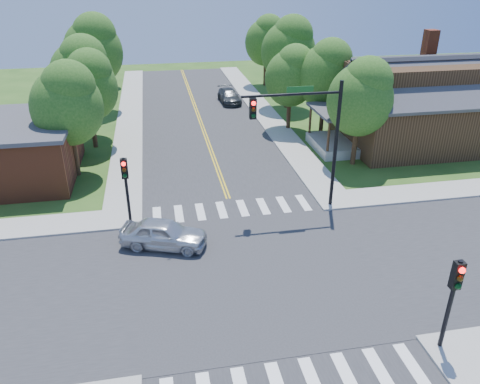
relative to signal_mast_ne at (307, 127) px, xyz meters
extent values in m
plane|color=#294F18|center=(-3.91, -5.59, -4.85)|extent=(100.00, 100.00, 0.00)
cube|color=#2D2D30|center=(-3.91, -5.59, -4.83)|extent=(10.00, 90.00, 0.04)
cube|color=#2D2D30|center=(-3.91, -5.59, -4.83)|extent=(90.00, 10.00, 0.04)
cube|color=#2D2D30|center=(-3.91, -5.59, -4.85)|extent=(10.20, 10.20, 0.06)
cube|color=#9E9B93|center=(2.19, 19.41, -4.78)|extent=(2.20, 40.00, 0.14)
cube|color=#9E9B93|center=(-10.01, 19.41, -4.78)|extent=(2.20, 40.00, 0.14)
cube|color=white|center=(-8.11, 0.61, -4.80)|extent=(0.45, 2.00, 0.01)
cube|color=white|center=(-6.91, 0.61, -4.80)|extent=(0.45, 2.00, 0.01)
cube|color=white|center=(-5.71, 0.61, -4.80)|extent=(0.45, 2.00, 0.01)
cube|color=white|center=(-4.51, 0.61, -4.80)|extent=(0.45, 2.00, 0.01)
cube|color=white|center=(-3.31, 0.61, -4.80)|extent=(0.45, 2.00, 0.01)
cube|color=white|center=(-2.11, 0.61, -4.80)|extent=(0.45, 2.00, 0.01)
cube|color=white|center=(-0.91, 0.61, -4.80)|extent=(0.45, 2.00, 0.01)
cube|color=white|center=(0.29, 0.61, -4.80)|extent=(0.45, 2.00, 0.01)
cube|color=white|center=(-3.31, -11.79, -4.80)|extent=(0.45, 2.00, 0.01)
cube|color=white|center=(-2.11, -11.79, -4.80)|extent=(0.45, 2.00, 0.01)
cube|color=white|center=(-0.91, -11.79, -4.80)|extent=(0.45, 2.00, 0.01)
cube|color=white|center=(0.29, -11.79, -4.80)|extent=(0.45, 2.00, 0.01)
cube|color=yellow|center=(-4.01, 20.66, -4.80)|extent=(0.10, 37.50, 0.01)
cube|color=yellow|center=(-3.81, 20.66, -4.80)|extent=(0.10, 37.50, 0.01)
cylinder|color=black|center=(1.69, 0.01, -1.25)|extent=(0.20, 0.20, 7.20)
cylinder|color=black|center=(-0.91, 0.01, 1.75)|extent=(5.20, 0.14, 0.14)
cube|color=#19591E|center=(-0.51, -0.04, 2.00)|extent=(1.40, 0.04, 0.30)
cube|color=black|center=(-2.91, 0.01, 1.12)|extent=(0.34, 0.28, 1.05)
sphere|color=#FF0C0C|center=(-2.91, -0.16, 1.44)|extent=(0.22, 0.22, 0.22)
sphere|color=#3F2605|center=(-2.91, -0.16, 1.12)|extent=(0.22, 0.22, 0.22)
sphere|color=#05330F|center=(-2.91, -0.16, 0.80)|extent=(0.22, 0.22, 0.22)
cylinder|color=black|center=(1.69, -11.19, -2.95)|extent=(0.16, 0.16, 3.80)
cube|color=black|center=(1.69, -11.19, -1.63)|extent=(0.34, 0.28, 1.05)
sphere|color=#FF0C0C|center=(1.69, -11.36, -1.31)|extent=(0.22, 0.22, 0.22)
sphere|color=#3F2605|center=(1.69, -11.36, -1.63)|extent=(0.22, 0.22, 0.22)
sphere|color=#05330F|center=(1.69, -11.36, -1.95)|extent=(0.22, 0.22, 0.22)
cylinder|color=black|center=(-9.51, 0.01, -2.95)|extent=(0.16, 0.16, 3.80)
cube|color=black|center=(-9.51, 0.01, -1.63)|extent=(0.34, 0.28, 1.05)
sphere|color=#FF0C0C|center=(-9.51, -0.16, -1.31)|extent=(0.22, 0.22, 0.22)
sphere|color=#3F2605|center=(-9.51, -0.16, -1.63)|extent=(0.22, 0.22, 0.22)
sphere|color=#05330F|center=(-9.51, -0.16, -1.95)|extent=(0.22, 0.22, 0.22)
cube|color=black|center=(11.29, 8.61, -2.85)|extent=(10.00, 8.00, 4.00)
cube|color=#9E9B93|center=(4.99, 8.61, -4.50)|extent=(2.60, 4.50, 0.70)
cylinder|color=black|center=(3.89, 6.61, -3.25)|extent=(0.18, 0.18, 2.50)
cylinder|color=black|center=(3.89, 10.61, -3.25)|extent=(0.18, 0.18, 2.50)
cube|color=#38383D|center=(4.99, 8.61, -1.90)|extent=(2.80, 4.80, 0.18)
cube|color=brown|center=(13.79, 12.11, -1.30)|extent=(0.90, 0.90, 7.11)
cylinder|color=#382314|center=(5.44, 5.69, -3.48)|extent=(0.34, 0.34, 2.74)
ellipsoid|color=#204F17|center=(5.44, 5.69, -0.38)|extent=(4.33, 4.11, 4.76)
sphere|color=#204F17|center=(5.74, 5.49, 0.92)|extent=(3.17, 3.17, 3.17)
cylinder|color=#382314|center=(5.46, 12.35, -3.44)|extent=(0.34, 0.34, 2.82)
ellipsoid|color=#204F17|center=(5.46, 12.35, -0.25)|extent=(4.45, 4.23, 4.89)
sphere|color=#204F17|center=(5.76, 12.15, 1.08)|extent=(3.26, 3.26, 3.26)
cylinder|color=#382314|center=(4.71, 20.22, -3.26)|extent=(0.34, 0.34, 3.17)
ellipsoid|color=#204F17|center=(4.71, 20.22, 0.32)|extent=(5.01, 4.76, 5.51)
sphere|color=#204F17|center=(5.01, 20.02, 1.83)|extent=(3.67, 3.67, 3.67)
cylinder|color=#382314|center=(4.76, 29.34, -3.42)|extent=(0.34, 0.34, 2.87)
ellipsoid|color=#204F17|center=(4.76, 29.34, -0.17)|extent=(4.53, 4.30, 4.98)
sphere|color=#204F17|center=(5.06, 29.14, 1.19)|extent=(3.32, 3.32, 3.32)
cylinder|color=#382314|center=(-13.06, 7.26, -3.46)|extent=(0.34, 0.34, 2.79)
ellipsoid|color=#204F17|center=(-13.06, 7.26, -0.31)|extent=(4.40, 4.18, 4.84)
sphere|color=#204F17|center=(-12.76, 7.06, 1.01)|extent=(3.22, 3.22, 3.22)
cylinder|color=#382314|center=(-12.97, 14.72, -3.36)|extent=(0.34, 0.34, 2.97)
ellipsoid|color=#204F17|center=(-12.97, 14.72, 0.00)|extent=(4.69, 4.46, 5.16)
sphere|color=#204F17|center=(-12.67, 14.52, 1.41)|extent=(3.44, 3.44, 3.44)
cylinder|color=#382314|center=(-12.75, 22.23, -3.21)|extent=(0.34, 0.34, 3.28)
ellipsoid|color=#204F17|center=(-12.75, 22.23, 0.51)|extent=(5.19, 4.93, 5.70)
sphere|color=#204F17|center=(-12.45, 22.03, 2.06)|extent=(3.80, 3.80, 3.80)
cylinder|color=#382314|center=(-12.55, 31.78, -3.75)|extent=(0.34, 0.34, 2.20)
ellipsoid|color=#204F17|center=(-12.55, 31.78, -1.27)|extent=(3.47, 3.30, 3.82)
sphere|color=#204F17|center=(-12.25, 31.58, -0.23)|extent=(2.54, 2.54, 2.54)
cylinder|color=#382314|center=(3.09, 13.77, -3.55)|extent=(0.34, 0.34, 2.59)
ellipsoid|color=#204F17|center=(3.09, 13.77, -0.62)|extent=(4.10, 3.89, 4.51)
sphere|color=#204F17|center=(3.39, 13.57, 0.61)|extent=(3.00, 3.00, 3.00)
cylinder|color=#382314|center=(-12.39, 12.40, -3.49)|extent=(0.34, 0.34, 2.73)
ellipsoid|color=#204F17|center=(-12.39, 12.40, -0.40)|extent=(4.30, 4.09, 4.73)
sphere|color=#204F17|center=(-12.09, 12.20, 0.89)|extent=(3.16, 3.16, 3.16)
imported|color=silver|center=(-7.82, -2.58, -4.14)|extent=(4.29, 5.23, 1.43)
imported|color=#343839|center=(-0.41, 22.75, -4.21)|extent=(2.24, 4.59, 1.28)
camera|label=1|loc=(-7.75, -22.36, 7.71)|focal=35.00mm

